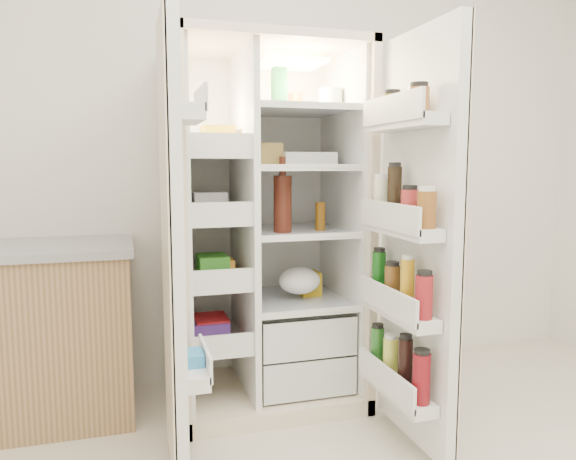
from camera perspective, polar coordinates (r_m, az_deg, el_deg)
name	(u,v)px	position (r m, az deg, el deg)	size (l,w,h in m)	color
wall_back	(274,141)	(3.16, -1.50, 9.33)	(4.00, 0.02, 2.70)	silver
refrigerator	(266,256)	(2.82, -2.34, -2.70)	(0.92, 0.70, 1.80)	beige
freezer_door	(174,249)	(2.13, -11.87, -2.00)	(0.15, 0.40, 1.72)	white
fridge_door	(414,246)	(2.33, 13.09, -1.68)	(0.17, 0.58, 1.72)	white
kitchen_counter	(7,334)	(2.91, -27.28, -9.69)	(1.16, 0.62, 0.84)	#9D764E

